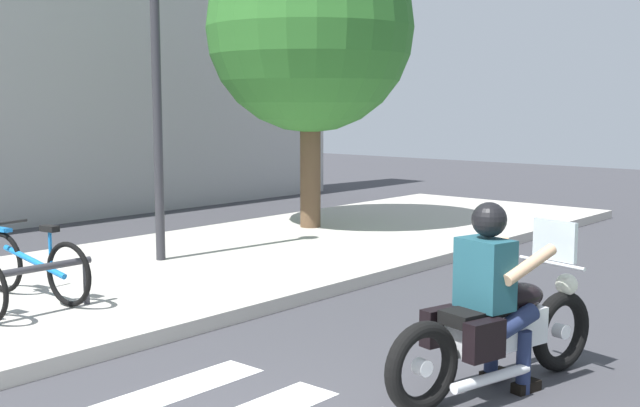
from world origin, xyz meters
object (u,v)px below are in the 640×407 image
rider (492,284)px  tree_near_rack (310,29)px  motorcycle (498,330)px  bicycle_6 (34,265)px  street_lamp (156,56)px

rider → tree_near_rack: bearing=52.3°
motorcycle → rider: size_ratio=1.49×
rider → bicycle_6: bearing=102.9°
motorcycle → tree_near_rack: tree_near_rack is taller
street_lamp → tree_near_rack: 3.46m
bicycle_6 → tree_near_rack: 6.35m
rider → bicycle_6: (-1.07, 4.67, -0.32)m
street_lamp → motorcycle: bearing=-100.8°
rider → motorcycle: bearing=-15.9°
motorcycle → tree_near_rack: size_ratio=0.43×
rider → street_lamp: bearing=78.4°
motorcycle → street_lamp: 5.99m
street_lamp → rider: bearing=-101.6°
bicycle_6 → tree_near_rack: tree_near_rack is taller
motorcycle → street_lamp: (1.03, 5.43, 2.30)m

